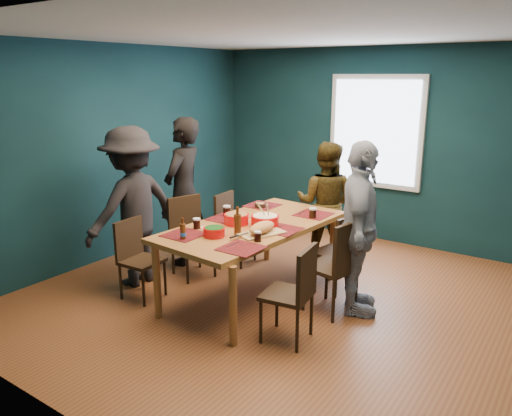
{
  "coord_description": "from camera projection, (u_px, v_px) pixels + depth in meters",
  "views": [
    {
      "loc": [
        2.59,
        -4.21,
        2.32
      ],
      "look_at": [
        -0.25,
        -0.09,
        0.98
      ],
      "focal_mm": 35.0,
      "sensor_mm": 36.0,
      "label": 1
    }
  ],
  "objects": [
    {
      "name": "chair_right_mid",
      "position": [
        339.0,
        260.0,
        4.87
      ],
      "size": [
        0.51,
        0.51,
        0.97
      ],
      "rotation": [
        0.0,
        0.0,
        -0.19
      ],
      "color": "black",
      "rests_on": "floor"
    },
    {
      "name": "person_near_left",
      "position": [
        132.0,
        207.0,
        5.55
      ],
      "size": [
        0.76,
        1.21,
        1.79
      ],
      "primitive_type": "imported",
      "rotation": [
        0.0,
        0.0,
        4.62
      ],
      "color": "black",
      "rests_on": "floor"
    },
    {
      "name": "chair_right_far",
      "position": [
        340.0,
        247.0,
        5.4
      ],
      "size": [
        0.47,
        0.47,
        0.87
      ],
      "rotation": [
        0.0,
        0.0,
        -0.2
      ],
      "color": "black",
      "rests_on": "floor"
    },
    {
      "name": "napkin_a",
      "position": [
        283.0,
        229.0,
        5.07
      ],
      "size": [
        0.2,
        0.2,
        0.0
      ],
      "primitive_type": "cube",
      "rotation": [
        0.0,
        0.0,
        0.32
      ],
      "color": "#E67860",
      "rests_on": "dining_table"
    },
    {
      "name": "bowl_herbs",
      "position": [
        214.0,
        231.0,
        4.83
      ],
      "size": [
        0.21,
        0.21,
        0.09
      ],
      "color": "red",
      "rests_on": "dining_table"
    },
    {
      "name": "beer_bottle_b",
      "position": [
        238.0,
        224.0,
        4.88
      ],
      "size": [
        0.07,
        0.07,
        0.28
      ],
      "color": "#45210C",
      "rests_on": "dining_table"
    },
    {
      "name": "cutting_board",
      "position": [
        262.0,
        229.0,
        4.88
      ],
      "size": [
        0.38,
        0.59,
        0.12
      ],
      "rotation": [
        0.0,
        0.0,
        -0.39
      ],
      "color": "tan",
      "rests_on": "dining_table"
    },
    {
      "name": "person_right",
      "position": [
        359.0,
        229.0,
        4.84
      ],
      "size": [
        0.81,
        1.1,
        1.73
      ],
      "primitive_type": "imported",
      "rotation": [
        0.0,
        0.0,
        2.0
      ],
      "color": "white",
      "rests_on": "floor"
    },
    {
      "name": "person_back",
      "position": [
        325.0,
        203.0,
        6.2
      ],
      "size": [
        0.86,
        0.74,
        1.54
      ],
      "primitive_type": "imported",
      "rotation": [
        0.0,
        0.0,
        3.38
      ],
      "color": "black",
      "rests_on": "floor"
    },
    {
      "name": "room",
      "position": [
        295.0,
        168.0,
        5.22
      ],
      "size": [
        5.01,
        5.01,
        2.71
      ],
      "color": "brown",
      "rests_on": "ground"
    },
    {
      "name": "chair_left_mid",
      "position": [
        189.0,
        230.0,
        5.89
      ],
      "size": [
        0.54,
        0.54,
        0.93
      ],
      "rotation": [
        0.0,
        0.0,
        -0.34
      ],
      "color": "black",
      "rests_on": "floor"
    },
    {
      "name": "person_far_left",
      "position": [
        184.0,
        192.0,
        6.17
      ],
      "size": [
        0.59,
        0.75,
        1.83
      ],
      "primitive_type": "imported",
      "rotation": [
        0.0,
        0.0,
        4.96
      ],
      "color": "black",
      "rests_on": "floor"
    },
    {
      "name": "cola_glass_a",
      "position": [
        197.0,
        223.0,
        5.07
      ],
      "size": [
        0.08,
        0.08,
        0.11
      ],
      "color": "black",
      "rests_on": "dining_table"
    },
    {
      "name": "small_bowl",
      "position": [
        260.0,
        205.0,
        5.88
      ],
      "size": [
        0.13,
        0.13,
        0.06
      ],
      "color": "black",
      "rests_on": "dining_table"
    },
    {
      "name": "bowl_dumpling",
      "position": [
        265.0,
        220.0,
        5.14
      ],
      "size": [
        0.29,
        0.29,
        0.27
      ],
      "color": "red",
      "rests_on": "dining_table"
    },
    {
      "name": "beer_bottle_a",
      "position": [
        183.0,
        232.0,
        4.74
      ],
      "size": [
        0.06,
        0.06,
        0.21
      ],
      "color": "#45210C",
      "rests_on": "dining_table"
    },
    {
      "name": "cola_glass_b",
      "position": [
        258.0,
        236.0,
        4.68
      ],
      "size": [
        0.07,
        0.07,
        0.1
      ],
      "color": "black",
      "rests_on": "dining_table"
    },
    {
      "name": "napkin_c",
      "position": [
        242.0,
        249.0,
        4.48
      ],
      "size": [
        0.22,
        0.22,
        0.0
      ],
      "primitive_type": "cube",
      "rotation": [
        0.0,
        0.0,
        0.76
      ],
      "color": "#E67860",
      "rests_on": "dining_table"
    },
    {
      "name": "dining_table",
      "position": [
        253.0,
        231.0,
        5.26
      ],
      "size": [
        1.22,
        2.18,
        0.8
      ],
      "rotation": [
        0.0,
        0.0,
        -0.08
      ],
      "color": "#A97032",
      "rests_on": "floor"
    },
    {
      "name": "chair_left_near",
      "position": [
        136.0,
        253.0,
        5.29
      ],
      "size": [
        0.4,
        0.4,
        0.85
      ],
      "rotation": [
        0.0,
        0.0,
        0.05
      ],
      "color": "black",
      "rests_on": "floor"
    },
    {
      "name": "bowl_salad",
      "position": [
        236.0,
        218.0,
        5.23
      ],
      "size": [
        0.26,
        0.26,
        0.11
      ],
      "color": "red",
      "rests_on": "dining_table"
    },
    {
      "name": "chair_left_far",
      "position": [
        231.0,
        222.0,
        6.29
      ],
      "size": [
        0.43,
        0.43,
        0.88
      ],
      "rotation": [
        0.0,
        0.0,
        0.08
      ],
      "color": "black",
      "rests_on": "floor"
    },
    {
      "name": "napkin_b",
      "position": [
        207.0,
        228.0,
        5.11
      ],
      "size": [
        0.19,
        0.19,
        0.0
      ],
      "primitive_type": "cube",
      "rotation": [
        0.0,
        0.0,
        -0.39
      ],
      "color": "#E67860",
      "rests_on": "dining_table"
    },
    {
      "name": "cola_glass_d",
      "position": [
        227.0,
        210.0,
        5.52
      ],
      "size": [
        0.08,
        0.08,
        0.12
      ],
      "color": "black",
      "rests_on": "dining_table"
    },
    {
      "name": "cola_glass_c",
      "position": [
        313.0,
        213.0,
        5.44
      ],
      "size": [
        0.08,
        0.08,
        0.12
      ],
      "color": "black",
      "rests_on": "dining_table"
    },
    {
      "name": "chair_right_near",
      "position": [
        296.0,
        287.0,
        4.36
      ],
      "size": [
        0.46,
        0.46,
        0.89
      ],
      "rotation": [
        0.0,
        0.0,
        0.14
      ],
      "color": "black",
      "rests_on": "floor"
    }
  ]
}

